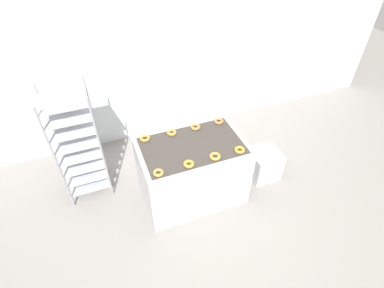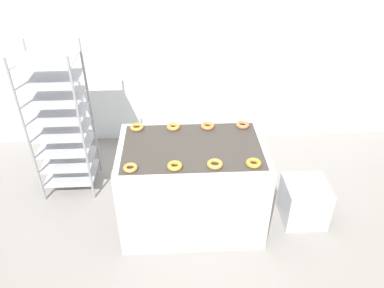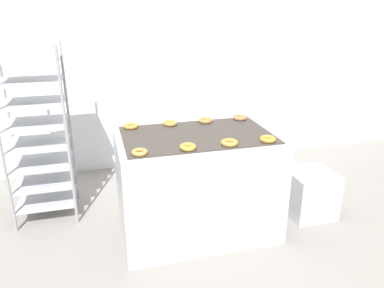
{
  "view_description": "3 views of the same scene",
  "coord_description": "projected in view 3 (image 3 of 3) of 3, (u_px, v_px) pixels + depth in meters",
  "views": [
    {
      "loc": [
        -0.92,
        -1.74,
        3.1
      ],
      "look_at": [
        0.0,
        0.65,
        0.86
      ],
      "focal_mm": 28.0,
      "sensor_mm": 36.0,
      "label": 1
    },
    {
      "loc": [
        -0.13,
        -1.9,
        2.59
      ],
      "look_at": [
        0.0,
        0.65,
        0.86
      ],
      "focal_mm": 35.0,
      "sensor_mm": 36.0,
      "label": 2
    },
    {
      "loc": [
        -0.74,
        -1.97,
        1.79
      ],
      "look_at": [
        0.0,
        0.8,
        0.71
      ],
      "focal_mm": 35.0,
      "sensor_mm": 36.0,
      "label": 3
    }
  ],
  "objects": [
    {
      "name": "ground_plane",
      "position": [
        222.0,
        279.0,
        2.6
      ],
      "size": [
        14.0,
        14.0,
        0.0
      ],
      "primitive_type": "plane",
      "color": "gray"
    },
    {
      "name": "donut_near_midright",
      "position": [
        229.0,
        143.0,
        2.67
      ],
      "size": [
        0.12,
        0.12,
        0.03
      ],
      "primitive_type": "torus",
      "color": "#B58136",
      "rests_on": "fryer_machine"
    },
    {
      "name": "donut_far_midright",
      "position": [
        205.0,
        120.0,
        3.17
      ],
      "size": [
        0.12,
        0.12,
        0.04
      ],
      "primitive_type": "torus",
      "color": "#B07038",
      "rests_on": "fryer_machine"
    },
    {
      "name": "wall_back",
      "position": [
        160.0,
        42.0,
        4.02
      ],
      "size": [
        8.0,
        0.05,
        2.8
      ],
      "color": "silver",
      "rests_on": "ground_plane"
    },
    {
      "name": "donut_far_midleft",
      "position": [
        170.0,
        123.0,
        3.1
      ],
      "size": [
        0.12,
        0.12,
        0.04
      ],
      "primitive_type": "torus",
      "color": "#B97D35",
      "rests_on": "fryer_machine"
    },
    {
      "name": "donut_near_right",
      "position": [
        268.0,
        139.0,
        2.74
      ],
      "size": [
        0.12,
        0.12,
        0.04
      ],
      "primitive_type": "torus",
      "color": "#AC812B",
      "rests_on": "fryer_machine"
    },
    {
      "name": "glaze_bin",
      "position": [
        310.0,
        193.0,
        3.33
      ],
      "size": [
        0.39,
        0.38,
        0.41
      ],
      "color": "#B7BABF",
      "rests_on": "ground_plane"
    },
    {
      "name": "donut_far_left",
      "position": [
        131.0,
        126.0,
        3.03
      ],
      "size": [
        0.12,
        0.12,
        0.03
      ],
      "primitive_type": "torus",
      "color": "#B47F32",
      "rests_on": "fryer_machine"
    },
    {
      "name": "fryer_machine",
      "position": [
        197.0,
        184.0,
        3.03
      ],
      "size": [
        1.24,
        0.8,
        0.84
      ],
      "color": "#B7BABF",
      "rests_on": "ground_plane"
    },
    {
      "name": "baking_rack_cart",
      "position": [
        38.0,
        134.0,
        3.14
      ],
      "size": [
        0.52,
        0.48,
        1.5
      ],
      "color": "gray",
      "rests_on": "ground_plane"
    },
    {
      "name": "donut_near_midleft",
      "position": [
        188.0,
        147.0,
        2.58
      ],
      "size": [
        0.12,
        0.12,
        0.04
      ],
      "primitive_type": "torus",
      "color": "#A68130",
      "rests_on": "fryer_machine"
    },
    {
      "name": "donut_far_right",
      "position": [
        240.0,
        117.0,
        3.25
      ],
      "size": [
        0.12,
        0.12,
        0.04
      ],
      "primitive_type": "torus",
      "color": "#AB693F",
      "rests_on": "fryer_machine"
    },
    {
      "name": "donut_near_left",
      "position": [
        140.0,
        152.0,
        2.5
      ],
      "size": [
        0.11,
        0.11,
        0.03
      ],
      "primitive_type": "torus",
      "color": "#B67F3B",
      "rests_on": "fryer_machine"
    }
  ]
}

